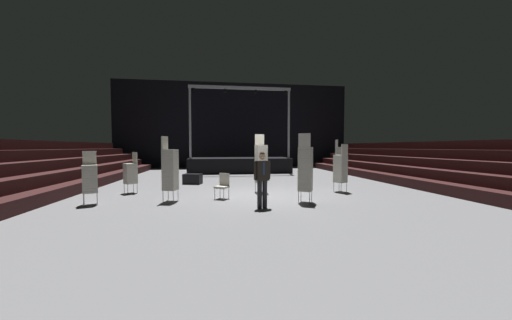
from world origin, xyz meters
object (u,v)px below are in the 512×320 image
at_px(chair_stack_mid_left, 341,168).
at_px(equipment_road_case, 193,179).
at_px(chair_stack_front_left, 261,163).
at_px(chair_stack_rear_right, 305,168).
at_px(stage_riser, 239,164).
at_px(chair_stack_mid_right, 131,173).
at_px(loose_chair_near_man, 223,184).
at_px(chair_stack_rear_left, 170,169).
at_px(man_with_tie, 262,176).
at_px(chair_stack_front_right, 90,178).
at_px(chair_stack_mid_centre, 339,159).

height_order(chair_stack_mid_left, equipment_road_case, chair_stack_mid_left).
distance_m(chair_stack_front_left, chair_stack_rear_right, 2.61).
distance_m(stage_riser, chair_stack_mid_right, 10.18).
height_order(chair_stack_front_left, loose_chair_near_man, chair_stack_front_left).
height_order(chair_stack_rear_right, loose_chair_near_man, chair_stack_rear_right).
height_order(chair_stack_mid_right, chair_stack_rear_left, chair_stack_rear_left).
bearing_deg(equipment_road_case, stage_riser, 64.59).
bearing_deg(chair_stack_rear_right, equipment_road_case, 159.09).
distance_m(stage_riser, man_with_tie, 12.24).
relative_size(man_with_tie, equipment_road_case, 1.98).
xyz_separation_m(equipment_road_case, loose_chair_near_man, (1.48, -4.26, 0.27)).
height_order(man_with_tie, loose_chair_near_man, man_with_tie).
xyz_separation_m(chair_stack_front_left, chair_stack_rear_left, (-3.49, -1.46, -0.08)).
height_order(man_with_tie, chair_stack_rear_left, chair_stack_rear_left).
relative_size(chair_stack_front_right, chair_stack_mid_centre, 0.75).
bearing_deg(stage_riser, equipment_road_case, -115.41).
bearing_deg(chair_stack_mid_left, chair_stack_mid_right, 145.31).
bearing_deg(chair_stack_rear_right, stage_riser, 127.16).
bearing_deg(chair_stack_rear_left, chair_stack_mid_right, -118.95).
bearing_deg(man_with_tie, equipment_road_case, -82.39).
height_order(chair_stack_front_left, chair_stack_front_right, chair_stack_front_left).
height_order(stage_riser, chair_stack_rear_left, stage_riser).
xyz_separation_m(man_with_tie, chair_stack_front_left, (0.44, 2.96, 0.22)).
xyz_separation_m(chair_stack_mid_left, chair_stack_mid_centre, (2.34, 5.04, 0.17)).
distance_m(chair_stack_mid_right, loose_chair_near_man, 4.18).
distance_m(chair_stack_mid_left, chair_stack_rear_left, 6.98).
height_order(chair_stack_rear_right, equipment_road_case, chair_stack_rear_right).
bearing_deg(chair_stack_mid_left, man_with_tie, -174.74).
bearing_deg(chair_stack_rear_right, chair_stack_mid_centre, 87.40).
relative_size(chair_stack_front_left, chair_stack_mid_right, 1.45).
bearing_deg(chair_stack_front_right, equipment_road_case, -144.12).
xyz_separation_m(chair_stack_mid_centre, loose_chair_near_man, (-7.39, -5.88, -0.66)).
xyz_separation_m(man_with_tie, chair_stack_mid_centre, (6.18, 7.64, 0.18)).
height_order(man_with_tie, chair_stack_front_left, chair_stack_front_left).
height_order(man_with_tie, chair_stack_mid_right, man_with_tie).
height_order(chair_stack_front_left, chair_stack_rear_left, chair_stack_front_left).
relative_size(stage_riser, chair_stack_front_left, 3.05).
bearing_deg(chair_stack_front_left, chair_stack_front_right, 4.86).
height_order(stage_riser, equipment_road_case, stage_riser).
distance_m(chair_stack_rear_right, loose_chair_near_man, 3.10).
bearing_deg(chair_stack_mid_centre, equipment_road_case, -71.24).
height_order(chair_stack_front_left, equipment_road_case, chair_stack_front_left).
height_order(stage_riser, chair_stack_front_right, stage_riser).
relative_size(man_with_tie, chair_stack_mid_centre, 0.74).
bearing_deg(chair_stack_mid_left, chair_stack_front_left, 145.10).
bearing_deg(chair_stack_front_right, chair_stack_mid_left, 165.39).
xyz_separation_m(stage_riser, chair_stack_front_left, (0.17, -9.27, 0.59)).
height_order(man_with_tie, chair_stack_mid_left, chair_stack_mid_left).
relative_size(chair_stack_mid_left, chair_stack_mid_centre, 0.86).
xyz_separation_m(chair_stack_front_left, chair_stack_mid_left, (3.40, -0.36, -0.21)).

